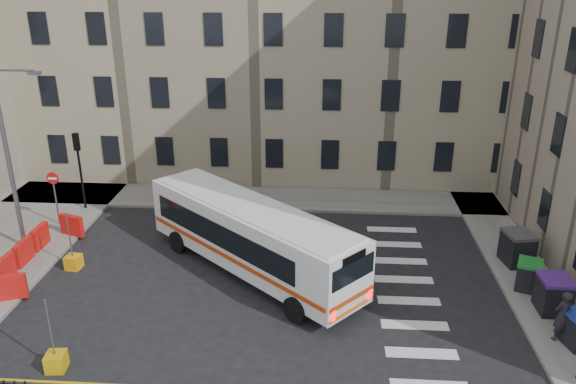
# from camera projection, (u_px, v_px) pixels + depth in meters

# --- Properties ---
(ground) EXTENTS (120.00, 120.00, 0.00)m
(ground) POSITION_uv_depth(u_px,v_px,m) (307.00, 281.00, 23.08)
(ground) COLOR black
(ground) RESTS_ON ground
(pavement_north) EXTENTS (36.00, 3.20, 0.15)m
(pavement_north) POSITION_uv_depth(u_px,v_px,m) (205.00, 197.00, 31.40)
(pavement_north) COLOR slate
(pavement_north) RESTS_ON ground
(pavement_east) EXTENTS (2.40, 26.00, 0.15)m
(pavement_east) POSITION_uv_depth(u_px,v_px,m) (502.00, 242.00, 26.20)
(pavement_east) COLOR slate
(pavement_east) RESTS_ON ground
(terrace_north) EXTENTS (38.30, 10.80, 17.20)m
(terrace_north) POSITION_uv_depth(u_px,v_px,m) (205.00, 27.00, 34.70)
(terrace_north) COLOR tan
(terrace_north) RESTS_ON ground
(traffic_light_nw) EXTENTS (0.28, 0.22, 4.10)m
(traffic_light_nw) POSITION_uv_depth(u_px,v_px,m) (79.00, 159.00, 28.80)
(traffic_light_nw) COLOR black
(traffic_light_nw) RESTS_ON pavement_west
(streetlamp) EXTENTS (0.50, 0.22, 8.14)m
(streetlamp) POSITION_uv_depth(u_px,v_px,m) (8.00, 159.00, 24.15)
(streetlamp) COLOR #595B5E
(streetlamp) RESTS_ON pavement_west
(no_entry_north) EXTENTS (0.60, 0.08, 3.00)m
(no_entry_north) POSITION_uv_depth(u_px,v_px,m) (54.00, 187.00, 27.27)
(no_entry_north) COLOR #595B5E
(no_entry_north) RESTS_ON pavement_west
(roadworks_barriers) EXTENTS (1.66, 6.26, 1.00)m
(roadworks_barriers) POSITION_uv_depth(u_px,v_px,m) (32.00, 252.00, 24.05)
(roadworks_barriers) COLOR red
(roadworks_barriers) RESTS_ON pavement_west
(bus) EXTENTS (9.77, 9.18, 2.98)m
(bus) POSITION_uv_depth(u_px,v_px,m) (251.00, 235.00, 23.22)
(bus) COLOR silver
(bus) RESTS_ON ground
(wheelie_bin_b) EXTENTS (1.09, 1.25, 1.38)m
(wheelie_bin_b) POSITION_uv_depth(u_px,v_px,m) (553.00, 294.00, 20.59)
(wheelie_bin_b) COLOR black
(wheelie_bin_b) RESTS_ON pavement_east
(wheelie_bin_c) EXTENTS (1.25, 1.32, 1.16)m
(wheelie_bin_c) POSITION_uv_depth(u_px,v_px,m) (529.00, 275.00, 22.09)
(wheelie_bin_c) COLOR black
(wheelie_bin_c) RESTS_ON pavement_east
(wheelie_bin_d) EXTENTS (1.37, 1.50, 1.45)m
(wheelie_bin_d) POSITION_uv_depth(u_px,v_px,m) (518.00, 248.00, 23.96)
(wheelie_bin_d) COLOR black
(wheelie_bin_d) RESTS_ON pavement_east
(wheelie_bin_e) EXTENTS (1.08, 1.19, 1.16)m
(wheelie_bin_e) POSITION_uv_depth(u_px,v_px,m) (513.00, 247.00, 24.30)
(wheelie_bin_e) COLOR black
(wheelie_bin_e) RESTS_ON pavement_east
(pedestrian) EXTENTS (0.78, 0.63, 1.87)m
(pedestrian) POSITION_uv_depth(u_px,v_px,m) (562.00, 316.00, 18.88)
(pedestrian) COLOR black
(pedestrian) RESTS_ON pavement_east
(bollard_yellow) EXTENTS (0.66, 0.66, 0.60)m
(bollard_yellow) POSITION_uv_depth(u_px,v_px,m) (74.00, 262.00, 23.97)
(bollard_yellow) COLOR orange
(bollard_yellow) RESTS_ON ground
(bollard_chevron) EXTENTS (0.66, 0.66, 0.60)m
(bollard_chevron) POSITION_uv_depth(u_px,v_px,m) (56.00, 362.00, 17.90)
(bollard_chevron) COLOR #BE920B
(bollard_chevron) RESTS_ON ground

